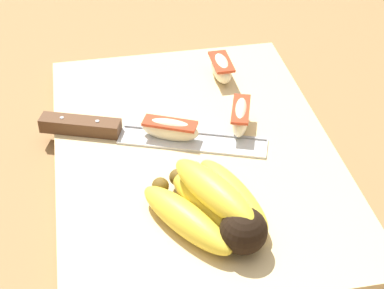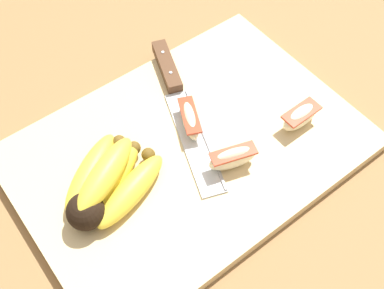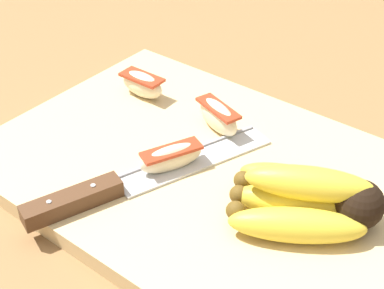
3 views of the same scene
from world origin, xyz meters
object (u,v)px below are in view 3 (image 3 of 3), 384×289
apple_wedge_near (142,84)px  apple_wedge_far (218,116)px  banana_bunch (309,199)px  chefs_knife (118,185)px  apple_wedge_middle (172,157)px

apple_wedge_near → apple_wedge_far: size_ratio=0.89×
apple_wedge_far → banana_bunch: bearing=-23.3°
chefs_knife → apple_wedge_near: (-0.10, 0.15, 0.01)m
apple_wedge_far → chefs_knife: bearing=-96.2°
apple_wedge_near → apple_wedge_middle: apple_wedge_near is taller
banana_bunch → chefs_knife: size_ratio=0.56×
apple_wedge_near → apple_wedge_middle: 0.15m
banana_bunch → apple_wedge_near: 0.28m
apple_wedge_near → apple_wedge_middle: size_ratio=0.85×
banana_bunch → apple_wedge_far: size_ratio=2.18×
banana_bunch → apple_wedge_near: (-0.27, 0.07, -0.01)m
apple_wedge_near → chefs_knife: bearing=-55.5°
banana_bunch → chefs_knife: banana_bunch is taller
chefs_knife → apple_wedge_near: size_ratio=4.39×
apple_wedge_near → apple_wedge_far: (0.12, -0.00, 0.00)m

